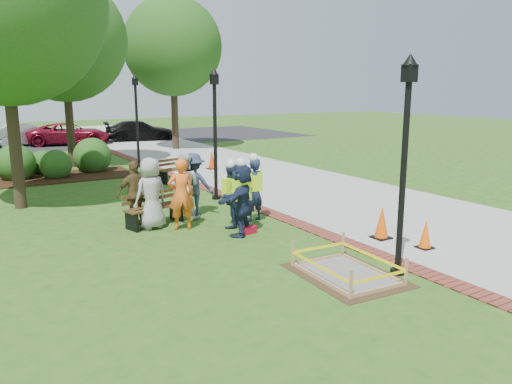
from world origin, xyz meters
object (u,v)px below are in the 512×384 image
hivis_worker_a (242,197)px  cone_front (425,235)px  hivis_worker_c (231,194)px  wet_concrete_pad (346,264)px  bench_near (155,215)px  lamp_near (405,150)px  hivis_worker_b (254,188)px

hivis_worker_a → cone_front: bearing=-45.9°
hivis_worker_c → cone_front: bearing=-53.0°
wet_concrete_pad → bench_near: size_ratio=1.38×
bench_near → hivis_worker_c: 2.18m
wet_concrete_pad → cone_front: 2.69m
bench_near → hivis_worker_c: size_ratio=0.95×
cone_front → wet_concrete_pad: bearing=-172.8°
cone_front → lamp_near: size_ratio=0.16×
wet_concrete_pad → bench_near: 5.82m
wet_concrete_pad → hivis_worker_b: 4.57m
cone_front → hivis_worker_a: size_ratio=0.35×
bench_near → hivis_worker_a: bearing=-52.0°
cone_front → hivis_worker_a: bearing=134.1°
cone_front → hivis_worker_b: (-2.12, 4.14, 0.61)m
wet_concrete_pad → hivis_worker_b: size_ratio=1.26×
lamp_near → cone_front: bearing=24.7°
lamp_near → wet_concrete_pad: bearing=153.4°
bench_near → lamp_near: 6.97m
bench_near → cone_front: size_ratio=2.52×
bench_near → wet_concrete_pad: bearing=-70.4°
hivis_worker_a → hivis_worker_c: size_ratio=1.08×
wet_concrete_pad → bench_near: (-1.95, 5.49, 0.05)m
hivis_worker_a → hivis_worker_c: 0.77m
hivis_worker_a → hivis_worker_b: 1.37m
cone_front → hivis_worker_c: (-2.94, 3.91, 0.57)m
cone_front → lamp_near: 2.88m
wet_concrete_pad → lamp_near: size_ratio=0.56×
bench_near → hivis_worker_c: bearing=-36.5°
bench_near → cone_front: 6.92m
wet_concrete_pad → lamp_near: lamp_near is taller
wet_concrete_pad → cone_front: cone_front is taller
lamp_near → hivis_worker_c: (-1.20, 4.71, -1.57)m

